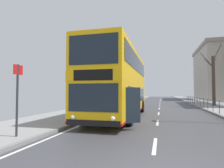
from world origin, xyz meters
name	(u,v)px	position (x,y,z in m)	size (l,w,h in m)	color
double_decker_bus_main	(120,83)	(-2.63, 9.22, 2.39)	(3.30, 11.19, 4.56)	#F4B20F
pedestrian_railing_far_kerb	(208,102)	(4.45, 15.60, 0.80)	(0.05, 29.16, 0.98)	#2D3338
bus_stop_sign_near	(17,92)	(-4.93, 1.99, 1.78)	(0.08, 0.44, 2.66)	#2D2D33
bare_tree_far_00	(213,79)	(6.23, 20.77, 3.25)	(1.96, 2.30, 6.96)	#423328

